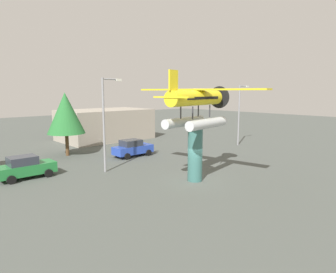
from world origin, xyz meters
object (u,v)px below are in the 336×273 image
(display_pedestal, at_px, (195,154))
(streetlight_primary, at_px, (106,118))
(storefront_building, at_px, (105,125))
(streetlight_secondary, at_px, (240,110))
(car_mid_blue, at_px, (133,148))
(car_near_green, at_px, (25,167))
(tree_east, at_px, (66,113))
(floatplane_monument, at_px, (197,105))

(display_pedestal, distance_m, streetlight_primary, 8.02)
(storefront_building, bearing_deg, streetlight_secondary, -56.88)
(display_pedestal, relative_size, streetlight_primary, 0.52)
(streetlight_primary, relative_size, streetlight_secondary, 1.04)
(streetlight_secondary, bearing_deg, car_mid_blue, 165.56)
(car_near_green, height_order, storefront_building, storefront_building)
(car_near_green, height_order, car_mid_blue, same)
(streetlight_secondary, bearing_deg, display_pedestal, -156.73)
(streetlight_primary, bearing_deg, display_pedestal, -62.83)
(display_pedestal, height_order, streetlight_secondary, streetlight_secondary)
(car_mid_blue, relative_size, tree_east, 0.64)
(display_pedestal, relative_size, streetlight_secondary, 0.54)
(tree_east, bearing_deg, floatplane_monument, -77.47)
(car_near_green, bearing_deg, tree_east, 44.37)
(streetlight_primary, bearing_deg, floatplane_monument, -61.89)
(floatplane_monument, bearing_deg, car_near_green, 124.58)
(car_mid_blue, relative_size, streetlight_secondary, 0.56)
(car_near_green, height_order, streetlight_primary, streetlight_primary)
(streetlight_primary, bearing_deg, car_mid_blue, 33.95)
(streetlight_secondary, distance_m, tree_east, 20.52)
(car_mid_blue, distance_m, storefront_building, 12.46)
(car_near_green, bearing_deg, display_pedestal, -45.22)
(floatplane_monument, bearing_deg, streetlight_secondary, 12.69)
(display_pedestal, bearing_deg, tree_east, 102.04)
(floatplane_monument, xyz_separation_m, streetlight_secondary, (15.32, 6.62, -1.38))
(streetlight_primary, relative_size, storefront_building, 0.66)
(streetlight_secondary, bearing_deg, streetlight_primary, 179.58)
(car_near_green, relative_size, streetlight_primary, 0.54)
(streetlight_secondary, relative_size, tree_east, 1.13)
(streetlight_primary, height_order, tree_east, streetlight_primary)
(tree_east, bearing_deg, storefront_building, 38.39)
(streetlight_secondary, xyz_separation_m, storefront_building, (-10.02, 15.36, -2.26))
(display_pedestal, distance_m, car_mid_blue, 10.40)
(car_mid_blue, height_order, streetlight_primary, streetlight_primary)
(streetlight_primary, xyz_separation_m, streetlight_secondary, (18.94, -0.14, -0.17))
(display_pedestal, distance_m, streetlight_secondary, 16.98)
(floatplane_monument, distance_m, storefront_building, 22.90)
(floatplane_monument, xyz_separation_m, tree_east, (-3.36, 15.11, -1.27))
(display_pedestal, distance_m, floatplane_monument, 3.70)
(car_mid_blue, relative_size, streetlight_primary, 0.54)
(car_near_green, height_order, tree_east, tree_east)
(car_mid_blue, bearing_deg, streetlight_secondary, -14.44)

